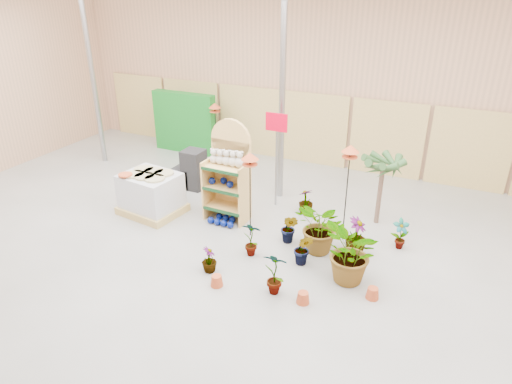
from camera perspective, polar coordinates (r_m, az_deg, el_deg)
room at (r=8.15m, az=-3.70°, el=6.53°), size 15.20×12.10×4.70m
display_shelf at (r=9.78m, az=-3.34°, el=2.23°), size 0.94×0.60×2.20m
teddy_bears at (r=9.53m, az=-3.51°, el=4.12°), size 0.82×0.23×0.36m
gazing_balls_shelf at (r=9.73m, az=-3.66°, el=1.20°), size 0.81×0.28×0.15m
gazing_balls_floor at (r=9.87m, az=-4.18°, el=-3.58°), size 0.63×0.39×0.15m
pallet_stack at (r=10.42m, az=-12.97°, el=-0.17°), size 1.43×1.24×0.96m
charcoal_planters at (r=11.54m, az=-8.15°, el=2.50°), size 0.80×0.50×1.00m
trellis_stock at (r=13.94m, az=-8.90°, el=8.56°), size 2.00×0.30×1.80m
offer_sign at (r=10.08m, az=2.57°, el=6.38°), size 0.50×0.08×2.20m
bird_table_front at (r=8.73m, az=-0.76°, el=4.14°), size 0.34×0.34×1.81m
bird_table_right at (r=8.86m, az=11.70°, el=4.92°), size 0.34×0.34×1.96m
bird_table_back at (r=12.89m, az=-5.17°, el=10.48°), size 0.34×0.34×1.69m
palm at (r=9.70m, az=15.66°, el=3.52°), size 0.70×0.70×1.63m
potted_plant_0 at (r=8.63m, az=-0.55°, el=-5.81°), size 0.39×0.27×0.73m
potted_plant_1 at (r=8.44m, az=5.95°, el=-7.11°), size 0.38×0.32×0.64m
potted_plant_2 at (r=8.73m, az=8.21°, el=-4.44°), size 1.27×1.24×1.07m
potted_plant_3 at (r=8.90m, az=12.41°, el=-5.41°), size 0.45×0.45×0.74m
potted_plant_4 at (r=9.30m, az=17.59°, el=-5.04°), size 0.40×0.36×0.63m
potted_plant_5 at (r=9.08m, az=4.21°, el=-4.55°), size 0.39×0.34×0.64m
potted_plant_7 at (r=8.29m, az=-5.88°, el=-8.42°), size 0.38×0.38×0.49m
potted_plant_8 at (r=7.64m, az=2.44°, el=-10.01°), size 0.44×0.30×0.82m
potted_plant_10 at (r=7.95m, az=11.80°, el=-7.65°), size 1.10×1.20×1.14m
potted_plant_11 at (r=10.25m, az=6.26°, el=-1.13°), size 0.47×0.47×0.59m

